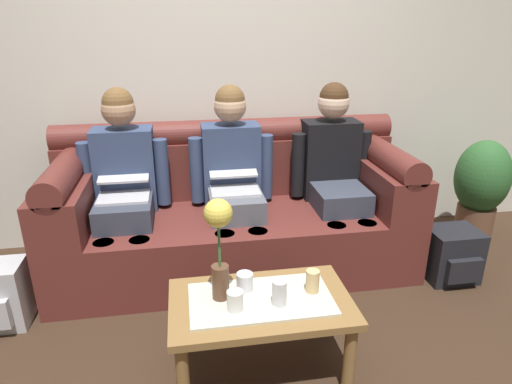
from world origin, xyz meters
The scene contains 13 objects.
back_wall_patterned centered at (0.00, 1.70, 1.45)m, with size 6.00×0.12×2.90m, color silver.
couch centered at (0.00, 1.17, 0.37)m, with size 2.33×0.88×0.96m.
person_left centered at (-0.69, 1.17, 0.66)m, with size 0.56×0.67×1.22m.
person_middle centered at (0.00, 1.17, 0.66)m, with size 0.56×0.67×1.22m.
person_right centered at (0.69, 1.17, 0.66)m, with size 0.56×0.67×1.22m.
coffee_table centered at (0.00, 0.12, 0.34)m, with size 0.84×0.50×0.41m.
flower_vase centered at (-0.18, 0.15, 0.71)m, with size 0.13×0.13×0.49m.
cup_near_left centered at (0.07, 0.06, 0.47)m, with size 0.07×0.07×0.12m, color silver.
cup_near_right centered at (-0.06, 0.20, 0.45)m, with size 0.08×0.08×0.09m, color silver.
cup_far_center centered at (0.25, 0.13, 0.46)m, with size 0.06×0.06×0.11m, color #DBB77A.
cup_far_left centered at (-0.13, 0.05, 0.45)m, with size 0.07×0.07×0.09m, color white.
backpack_right centered at (1.37, 0.72, 0.17)m, with size 0.32×0.31×0.35m.
potted_plant centered at (1.90, 1.25, 0.43)m, with size 0.40×0.40×0.78m.
Camera 1 is at (-0.31, -1.59, 1.60)m, focal length 31.20 mm.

